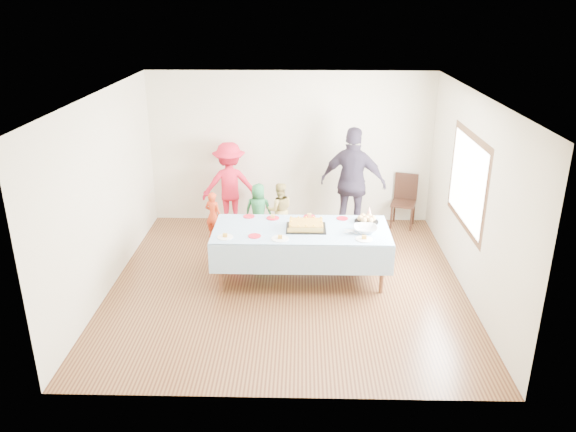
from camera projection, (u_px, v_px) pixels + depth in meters
name	position (u px, v px, depth m)	size (l,w,h in m)	color
ground	(287.00, 283.00, 8.12)	(5.00, 5.00, 0.00)	#412112
room_walls	(291.00, 165.00, 7.48)	(5.04, 5.04, 2.72)	beige
party_table	(301.00, 232.00, 8.00)	(2.50, 1.10, 0.78)	brown
birthday_cake	(306.00, 226.00, 7.97)	(0.56, 0.43, 0.10)	black
rolls_tray	(366.00, 219.00, 8.20)	(0.35, 0.35, 0.11)	black
punch_bowl	(365.00, 229.00, 7.86)	(0.34, 0.34, 0.08)	silver
party_hat	(369.00, 212.00, 8.35)	(0.10, 0.10, 0.18)	white
fork_pile	(351.00, 232.00, 7.80)	(0.24, 0.18, 0.07)	white
plate_red_far_a	(249.00, 216.00, 8.42)	(0.17, 0.17, 0.01)	red
plate_red_far_b	(273.00, 218.00, 8.35)	(0.19, 0.19, 0.01)	red
plate_red_far_c	(309.00, 217.00, 8.40)	(0.18, 0.18, 0.01)	red
plate_red_far_d	(342.00, 218.00, 8.34)	(0.17, 0.17, 0.01)	red
plate_red_near	(255.00, 236.00, 7.73)	(0.18, 0.18, 0.01)	red
plate_white_left	(225.00, 237.00, 7.69)	(0.22, 0.22, 0.01)	white
plate_white_mid	(280.00, 239.00, 7.64)	(0.24, 0.24, 0.01)	white
plate_white_right	(364.00, 239.00, 7.63)	(0.23, 0.23, 0.01)	white
dining_chair	(405.00, 197.00, 10.00)	(0.51, 0.51, 0.94)	black
toddler_left	(213.00, 215.00, 9.48)	(0.30, 0.20, 0.83)	red
toddler_mid	(259.00, 210.00, 9.53)	(0.46, 0.30, 0.94)	#277640
toddler_right	(279.00, 210.00, 9.55)	(0.46, 0.36, 0.96)	tan
adult_left	(230.00, 185.00, 9.91)	(0.98, 0.57, 1.52)	red
adult_right	(353.00, 183.00, 9.41)	(1.11, 0.46, 1.89)	#312939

